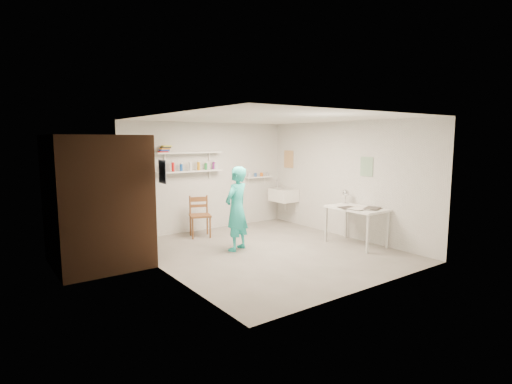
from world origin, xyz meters
TOP-DOWN VIEW (x-y plane):
  - floor at (0.00, 0.00)m, footprint 4.00×4.50m
  - ceiling at (0.00, 0.00)m, footprint 4.00×4.50m
  - wall_back at (0.00, 2.26)m, footprint 4.00×0.02m
  - wall_front at (0.00, -2.26)m, footprint 4.00×0.02m
  - wall_left at (-2.01, 0.00)m, footprint 0.02×4.50m
  - wall_right at (2.01, 0.00)m, footprint 0.02×4.50m
  - doorway_recess at (-1.99, 1.05)m, footprint 0.02×0.90m
  - corridor_box at (-2.70, 1.05)m, footprint 1.40×1.50m
  - door_lintel at (-1.97, 1.05)m, footprint 0.06×1.05m
  - door_jamb_near at (-1.97, 0.55)m, footprint 0.06×0.10m
  - door_jamb_far at (-1.97, 1.55)m, footprint 0.06×0.10m
  - shelf_lower at (-0.50, 2.13)m, footprint 1.50×0.22m
  - shelf_upper at (-0.50, 2.13)m, footprint 1.50×0.22m
  - ledge_shelf at (1.35, 2.17)m, footprint 0.70×0.14m
  - poster_left at (-1.99, 0.05)m, footprint 0.01×0.28m
  - poster_right_a at (1.99, 1.80)m, footprint 0.01×0.34m
  - poster_right_b at (1.99, -0.55)m, footprint 0.01×0.30m
  - belfast_sink at (1.75, 1.70)m, footprint 0.48×0.60m
  - man at (-0.42, 0.42)m, footprint 0.67×0.57m
  - wall_clock at (-0.33, 0.62)m, footprint 0.27×0.14m
  - wooden_chair at (-0.50, 1.71)m, footprint 0.53×0.51m
  - work_table at (1.64, -0.63)m, footprint 0.66×1.10m
  - desk_lamp at (1.82, -0.19)m, footprint 0.14×0.14m
  - spray_cans at (-0.50, 2.13)m, footprint 1.26×0.06m
  - book_stack at (-1.06, 2.13)m, footprint 0.26×0.14m
  - ledge_pots at (1.35, 2.17)m, footprint 0.48×0.07m
  - papers at (1.64, -0.63)m, footprint 0.30×0.22m

SIDE VIEW (x-z plane):
  - floor at x=0.00m, z-range -0.02..0.00m
  - work_table at x=1.64m, z-range 0.00..0.74m
  - wooden_chair at x=-0.50m, z-range 0.00..0.90m
  - belfast_sink at x=1.75m, z-range 0.55..0.85m
  - papers at x=1.64m, z-range 0.74..0.76m
  - man at x=-0.42m, z-range 0.00..1.54m
  - desk_lamp at x=1.82m, z-range 0.89..1.02m
  - doorway_recess at x=-1.99m, z-range 0.00..2.00m
  - door_jamb_near at x=-1.97m, z-range 0.00..2.00m
  - door_jamb_far at x=-1.97m, z-range 0.00..2.00m
  - wall_clock at x=-0.33m, z-range 0.89..1.17m
  - corridor_box at x=-2.70m, z-range 0.00..2.10m
  - ledge_shelf at x=1.35m, z-range 1.11..1.14m
  - ledge_pots at x=1.35m, z-range 1.14..1.22m
  - wall_back at x=0.00m, z-range 0.00..2.40m
  - wall_front at x=0.00m, z-range 0.00..2.40m
  - wall_left at x=-2.01m, z-range 0.00..2.40m
  - wall_right at x=2.01m, z-range 0.00..2.40m
  - shelf_lower at x=-0.50m, z-range 1.34..1.36m
  - spray_cans at x=-0.50m, z-range 1.36..1.53m
  - poster_right_b at x=1.99m, z-range 1.31..1.69m
  - poster_left at x=-1.99m, z-range 1.37..1.73m
  - poster_right_a at x=1.99m, z-range 1.34..1.76m
  - shelf_upper at x=-0.50m, z-range 1.74..1.76m
  - book_stack at x=-1.06m, z-range 1.76..1.91m
  - door_lintel at x=-1.97m, z-range 2.00..2.10m
  - ceiling at x=0.00m, z-range 2.40..2.42m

